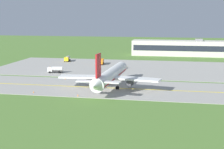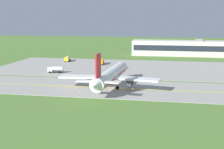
% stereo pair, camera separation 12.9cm
% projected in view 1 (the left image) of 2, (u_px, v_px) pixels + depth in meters
% --- Properties ---
extents(ground_plane, '(500.00, 500.00, 0.00)m').
position_uv_depth(ground_plane, '(117.00, 88.00, 107.59)').
color(ground_plane, '#517A33').
extents(taxiway_strip, '(240.00, 28.00, 0.10)m').
position_uv_depth(taxiway_strip, '(117.00, 88.00, 107.59)').
color(taxiway_strip, '#9E9B93').
rests_on(taxiway_strip, ground).
extents(apron_pad, '(140.00, 52.00, 0.10)m').
position_uv_depth(apron_pad, '(157.00, 69.00, 146.31)').
color(apron_pad, '#9E9B93').
rests_on(apron_pad, ground).
extents(taxiway_centreline, '(220.00, 0.60, 0.01)m').
position_uv_depth(taxiway_centreline, '(117.00, 88.00, 107.58)').
color(taxiway_centreline, yellow).
rests_on(taxiway_centreline, taxiway_strip).
extents(airplane_lead, '(32.50, 39.60, 12.70)m').
position_uv_depth(airplane_lead, '(110.00, 75.00, 107.34)').
color(airplane_lead, white).
rests_on(airplane_lead, ground).
extents(service_truck_baggage, '(2.88, 6.20, 2.65)m').
position_uv_depth(service_truck_baggage, '(67.00, 59.00, 168.92)').
color(service_truck_baggage, yellow).
rests_on(service_truck_baggage, ground).
extents(service_truck_fuel, '(2.90, 6.20, 2.60)m').
position_uv_depth(service_truck_fuel, '(101.00, 61.00, 158.70)').
color(service_truck_fuel, orange).
rests_on(service_truck_fuel, ground).
extents(service_truck_catering, '(4.07, 6.72, 2.59)m').
position_uv_depth(service_truck_catering, '(120.00, 67.00, 144.80)').
color(service_truck_catering, yellow).
rests_on(service_truck_catering, ground).
extents(service_truck_pushback, '(6.21, 2.94, 2.65)m').
position_uv_depth(service_truck_pushback, '(55.00, 69.00, 135.78)').
color(service_truck_pushback, silver).
rests_on(service_truck_pushback, ground).
extents(terminal_building, '(53.40, 11.57, 9.74)m').
position_uv_depth(terminal_building, '(179.00, 48.00, 192.99)').
color(terminal_building, beige).
rests_on(terminal_building, ground).
extents(traffic_cone_near_edge, '(0.44, 0.44, 0.60)m').
position_uv_depth(traffic_cone_near_edge, '(78.00, 95.00, 97.21)').
color(traffic_cone_near_edge, orange).
rests_on(traffic_cone_near_edge, ground).
extents(traffic_cone_mid_edge, '(0.44, 0.44, 0.60)m').
position_uv_depth(traffic_cone_mid_edge, '(34.00, 92.00, 101.16)').
color(traffic_cone_mid_edge, orange).
rests_on(traffic_cone_mid_edge, ground).
extents(traffic_cone_far_edge, '(0.44, 0.44, 0.60)m').
position_uv_depth(traffic_cone_far_edge, '(65.00, 79.00, 122.48)').
color(traffic_cone_far_edge, orange).
rests_on(traffic_cone_far_edge, ground).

